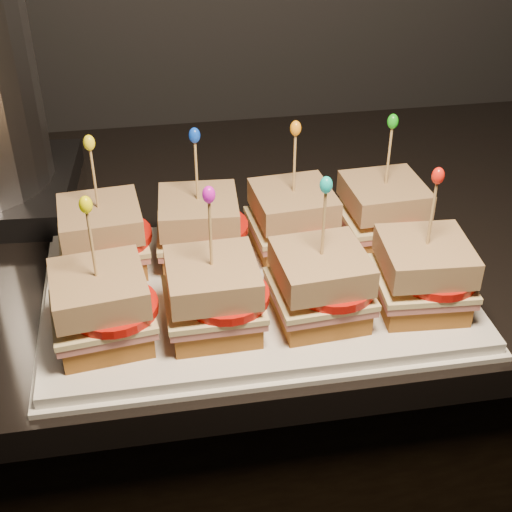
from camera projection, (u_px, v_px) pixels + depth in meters
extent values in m
cube|color=black|center=(215.00, 468.00, 1.18)|extent=(2.34, 0.62, 0.89)
cube|color=black|center=(204.00, 233.00, 0.93)|extent=(2.38, 0.66, 0.04)
cube|color=white|center=(256.00, 291.00, 0.78)|extent=(0.45, 0.28, 0.02)
cube|color=white|center=(256.00, 295.00, 0.78)|extent=(0.46, 0.29, 0.01)
cube|color=brown|center=(105.00, 257.00, 0.80)|extent=(0.09, 0.09, 0.02)
cube|color=#B96763|center=(104.00, 245.00, 0.79)|extent=(0.10, 0.10, 0.01)
cube|color=beige|center=(103.00, 240.00, 0.78)|extent=(0.10, 0.10, 0.01)
cylinder|color=red|center=(113.00, 236.00, 0.78)|extent=(0.08, 0.08, 0.01)
cube|color=brown|center=(100.00, 219.00, 0.77)|extent=(0.09, 0.09, 0.03)
cylinder|color=tan|center=(95.00, 182.00, 0.74)|extent=(0.00, 0.00, 0.09)
ellipsoid|color=yellow|center=(89.00, 143.00, 0.72)|extent=(0.01, 0.01, 0.02)
cube|color=brown|center=(200.00, 248.00, 0.81)|extent=(0.09, 0.09, 0.02)
cube|color=#B96763|center=(200.00, 236.00, 0.80)|extent=(0.10, 0.10, 0.01)
cube|color=beige|center=(199.00, 231.00, 0.80)|extent=(0.10, 0.10, 0.01)
cylinder|color=red|center=(210.00, 227.00, 0.79)|extent=(0.08, 0.08, 0.01)
cube|color=brown|center=(198.00, 211.00, 0.78)|extent=(0.09, 0.09, 0.03)
cylinder|color=tan|center=(197.00, 174.00, 0.76)|extent=(0.00, 0.00, 0.09)
ellipsoid|color=blue|center=(195.00, 135.00, 0.73)|extent=(0.01, 0.01, 0.02)
cube|color=brown|center=(292.00, 240.00, 0.83)|extent=(0.09, 0.09, 0.02)
cube|color=#B96763|center=(292.00, 228.00, 0.82)|extent=(0.10, 0.10, 0.01)
cube|color=beige|center=(292.00, 223.00, 0.81)|extent=(0.10, 0.10, 0.01)
cylinder|color=red|center=(304.00, 219.00, 0.81)|extent=(0.08, 0.08, 0.01)
cube|color=brown|center=(293.00, 203.00, 0.80)|extent=(0.09, 0.09, 0.03)
cylinder|color=tan|center=(294.00, 167.00, 0.77)|extent=(0.00, 0.00, 0.09)
ellipsoid|color=orange|center=(296.00, 128.00, 0.75)|extent=(0.01, 0.01, 0.02)
cube|color=brown|center=(380.00, 231.00, 0.84)|extent=(0.09, 0.09, 0.02)
cube|color=#B96763|center=(382.00, 220.00, 0.83)|extent=(0.10, 0.09, 0.01)
cube|color=beige|center=(382.00, 215.00, 0.83)|extent=(0.10, 0.10, 0.01)
cylinder|color=red|center=(394.00, 211.00, 0.82)|extent=(0.08, 0.08, 0.01)
cube|color=brown|center=(384.00, 195.00, 0.81)|extent=(0.09, 0.09, 0.03)
cylinder|color=tan|center=(388.00, 159.00, 0.79)|extent=(0.00, 0.00, 0.09)
ellipsoid|color=#18B317|center=(393.00, 121.00, 0.76)|extent=(0.01, 0.01, 0.02)
cube|color=brown|center=(105.00, 329.00, 0.69)|extent=(0.09, 0.09, 0.02)
cube|color=#B96763|center=(103.00, 317.00, 0.68)|extent=(0.10, 0.10, 0.01)
cube|color=beige|center=(102.00, 311.00, 0.68)|extent=(0.10, 0.10, 0.01)
cylinder|color=red|center=(114.00, 307.00, 0.67)|extent=(0.08, 0.08, 0.01)
cube|color=brown|center=(98.00, 288.00, 0.66)|extent=(0.10, 0.10, 0.03)
cylinder|color=tan|center=(92.00, 248.00, 0.64)|extent=(0.00, 0.00, 0.09)
ellipsoid|color=#F6F502|center=(86.00, 205.00, 0.61)|extent=(0.01, 0.01, 0.02)
cube|color=brown|center=(214.00, 318.00, 0.71)|extent=(0.09, 0.09, 0.02)
cube|color=#B96763|center=(213.00, 305.00, 0.70)|extent=(0.09, 0.09, 0.01)
cube|color=beige|center=(213.00, 299.00, 0.69)|extent=(0.10, 0.09, 0.01)
cylinder|color=red|center=(226.00, 296.00, 0.69)|extent=(0.08, 0.08, 0.01)
cube|color=brown|center=(212.00, 277.00, 0.68)|extent=(0.09, 0.09, 0.03)
cylinder|color=tan|center=(211.00, 238.00, 0.65)|extent=(0.00, 0.00, 0.09)
ellipsoid|color=#D315D0|center=(209.00, 195.00, 0.63)|extent=(0.01, 0.01, 0.02)
cube|color=brown|center=(319.00, 307.00, 0.72)|extent=(0.09, 0.09, 0.02)
cube|color=#B96763|center=(319.00, 294.00, 0.71)|extent=(0.10, 0.10, 0.01)
cube|color=beige|center=(320.00, 288.00, 0.71)|extent=(0.10, 0.10, 0.01)
cylinder|color=red|center=(333.00, 285.00, 0.70)|extent=(0.08, 0.08, 0.01)
cube|color=brown|center=(321.00, 266.00, 0.69)|extent=(0.09, 0.09, 0.03)
cylinder|color=tan|center=(323.00, 227.00, 0.67)|extent=(0.00, 0.00, 0.09)
ellipsoid|color=#10C3BE|center=(326.00, 185.00, 0.64)|extent=(0.01, 0.01, 0.02)
cube|color=brown|center=(419.00, 296.00, 0.74)|extent=(0.09, 0.09, 0.02)
cube|color=#B96763|center=(421.00, 284.00, 0.73)|extent=(0.10, 0.10, 0.01)
cube|color=beige|center=(422.00, 278.00, 0.72)|extent=(0.10, 0.10, 0.01)
cylinder|color=red|center=(436.00, 274.00, 0.72)|extent=(0.08, 0.08, 0.01)
cube|color=brown|center=(425.00, 256.00, 0.71)|extent=(0.09, 0.09, 0.03)
cylinder|color=tan|center=(431.00, 218.00, 0.68)|extent=(0.00, 0.00, 0.09)
ellipsoid|color=red|center=(438.00, 176.00, 0.66)|extent=(0.01, 0.01, 0.02)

